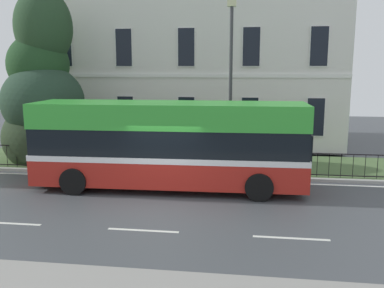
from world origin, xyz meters
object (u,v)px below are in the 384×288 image
object	(u,v)px
georgian_townhouse	(197,30)
evergreen_tree	(44,98)
litter_bin	(64,152)
single_decker_bus	(170,144)
street_lamp_post	(231,74)

from	to	relation	value
georgian_townhouse	evergreen_tree	xyz separation A→B (m)	(-6.37, -7.20, -3.62)
litter_bin	georgian_townhouse	bearing A→B (deg)	57.78
single_decker_bus	litter_bin	world-z (taller)	single_decker_bus
street_lamp_post	georgian_townhouse	bearing A→B (deg)	106.28
georgian_townhouse	litter_bin	size ratio (longest dim) A/B	15.85
single_decker_bus	litter_bin	bearing A→B (deg)	150.37
single_decker_bus	street_lamp_post	distance (m)	4.19
evergreen_tree	street_lamp_post	distance (m)	8.94
georgian_townhouse	street_lamp_post	size ratio (longest dim) A/B	2.34
evergreen_tree	street_lamp_post	world-z (taller)	evergreen_tree
litter_bin	single_decker_bus	bearing A→B (deg)	-28.28
litter_bin	evergreen_tree	bearing A→B (deg)	145.96
georgian_townhouse	litter_bin	world-z (taller)	georgian_townhouse
evergreen_tree	georgian_townhouse	bearing A→B (deg)	48.52
evergreen_tree	single_decker_bus	size ratio (longest dim) A/B	0.87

